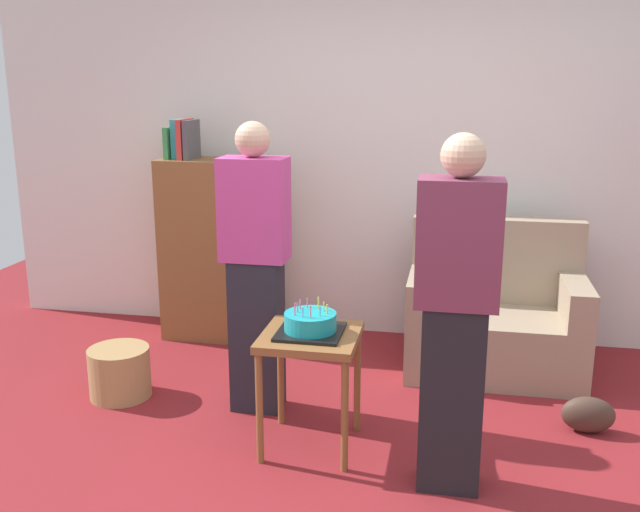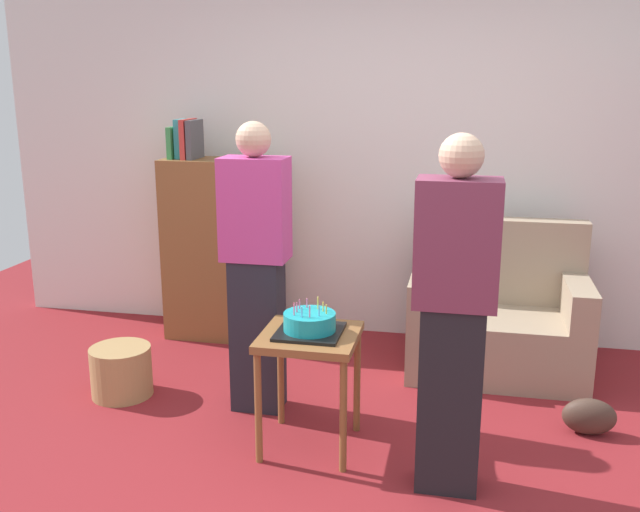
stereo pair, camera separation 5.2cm
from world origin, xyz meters
name	(u,v)px [view 1 (the left image)]	position (x,y,z in m)	size (l,w,h in m)	color
ground_plane	(353,475)	(0.00, 0.00, 0.00)	(8.00, 8.00, 0.00)	maroon
wall_back	(398,151)	(0.00, 2.05, 1.35)	(6.00, 0.10, 2.70)	silver
couch	(495,318)	(0.70, 1.46, 0.34)	(1.10, 0.70, 0.96)	gray
bookshelf	(218,247)	(-1.24, 1.69, 0.67)	(0.80, 0.36, 1.57)	brown
side_table	(310,351)	(-0.26, 0.24, 0.52)	(0.48, 0.48, 0.62)	brown
birthday_cake	(310,324)	(-0.26, 0.24, 0.67)	(0.32, 0.32, 0.17)	black
person_blowing_candles	(256,268)	(-0.64, 0.62, 0.83)	(0.36, 0.22, 1.63)	#23232D
person_holding_cake	(455,315)	(0.45, 0.01, 0.83)	(0.36, 0.22, 1.63)	black
wicker_basket	(120,372)	(-1.49, 0.60, 0.15)	(0.36, 0.36, 0.30)	#A88451
handbag	(588,415)	(1.17, 0.66, 0.10)	(0.28, 0.14, 0.20)	#473328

